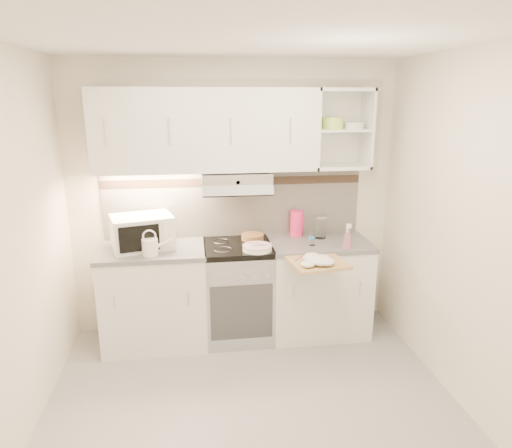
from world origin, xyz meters
The scene contains 17 objects.
ground centered at (0.00, 0.00, 0.00)m, with size 3.00×3.00×0.00m, color #9A9B9D.
room_shell centered at (0.00, 0.37, 1.63)m, with size 3.04×2.84×2.52m.
base_cabinet_left centered at (-0.75, 1.10, 0.43)m, with size 0.90×0.60×0.86m, color white.
worktop_left centered at (-0.75, 1.10, 0.88)m, with size 0.92×0.62×0.04m, color slate.
base_cabinet_right centered at (0.75, 1.10, 0.43)m, with size 0.90×0.60×0.86m, color white.
worktop_right centered at (0.75, 1.10, 0.88)m, with size 0.92×0.62×0.04m, color slate.
electric_range centered at (0.00, 1.10, 0.45)m, with size 0.60×0.60×0.90m.
microwave centered at (-0.83, 1.13, 1.04)m, with size 0.59×0.49×0.29m.
watering_can centered at (-0.74, 0.93, 0.98)m, with size 0.26×0.13×0.22m.
plate_stack centered at (0.15, 0.92, 0.92)m, with size 0.25×0.25×0.05m.
bread_loaf centered at (0.15, 1.24, 0.93)m, with size 0.21×0.21×0.05m, color #A37745.
pink_pitcher centered at (0.58, 1.30, 1.02)m, with size 0.13×0.12×0.24m.
glass_jar centered at (0.79, 1.20, 1.01)m, with size 0.11×0.11×0.21m.
spice_jar centered at (0.65, 0.98, 0.94)m, with size 0.05×0.05×0.08m.
spray_bottle centered at (0.94, 0.88, 0.99)m, with size 0.09×0.09×0.23m.
cutting_board centered at (0.61, 0.63, 0.87)m, with size 0.44×0.39×0.02m, color tan.
dish_towel centered at (0.57, 0.58, 0.92)m, with size 0.28×0.24×0.08m, color white, non-canonical shape.
Camera 1 is at (-0.38, -2.76, 2.17)m, focal length 32.00 mm.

